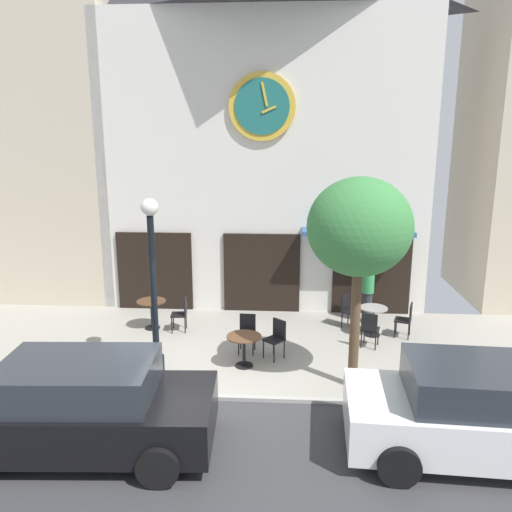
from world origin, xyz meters
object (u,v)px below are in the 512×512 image
cafe_table_near_curb (152,308)px  pedestrian_green (368,292)px  cafe_chair_by_entrance (348,308)px  street_tree (360,228)px  cafe_chair_corner (406,318)px  cafe_table_leftmost (373,316)px  cafe_chair_facing_wall (276,336)px  parked_car_white (484,412)px  cafe_table_center_left (244,344)px  cafe_chair_mid_row (370,327)px  parked_car_black (80,407)px  street_lamp (153,287)px  cafe_chair_left_end (182,312)px  cafe_chair_under_awning (247,330)px

cafe_table_near_curb → pedestrian_green: bearing=8.3°
cafe_chair_by_entrance → pedestrian_green: pedestrian_green is taller
street_tree → cafe_chair_corner: bearing=58.2°
cafe_table_leftmost → cafe_chair_by_entrance: size_ratio=0.84×
street_tree → cafe_chair_facing_wall: bearing=141.1°
parked_car_white → cafe_table_center_left: bearing=143.8°
cafe_chair_mid_row → cafe_chair_by_entrance: bearing=104.8°
cafe_table_center_left → parked_car_black: size_ratio=0.18×
street_lamp → cafe_chair_by_entrance: size_ratio=4.22×
cafe_chair_corner → cafe_table_leftmost: bearing=174.3°
street_lamp → parked_car_white: (5.95, -2.61, -1.17)m
cafe_table_center_left → cafe_chair_left_end: cafe_chair_left_end is taller
cafe_chair_under_awning → parked_car_white: (4.07, -3.81, 0.23)m
cafe_chair_left_end → cafe_chair_facing_wall: bearing=-30.4°
parked_car_white → cafe_chair_under_awning: bearing=136.9°
cafe_chair_mid_row → cafe_chair_under_awning: same height
parked_car_white → cafe_chair_left_end: bearing=139.7°
pedestrian_green → cafe_table_near_curb: bearing=-171.7°
street_tree → cafe_chair_under_awning: size_ratio=4.76×
cafe_table_center_left → cafe_chair_under_awning: cafe_chair_under_awning is taller
street_tree → cafe_table_near_curb: 6.35m
street_tree → cafe_chair_under_awning: 3.93m
cafe_chair_corner → street_tree: bearing=-121.8°
cafe_chair_mid_row → cafe_chair_left_end: same height
cafe_table_leftmost → cafe_chair_left_end: 4.96m
cafe_chair_facing_wall → parked_car_black: parked_car_black is taller
cafe_table_leftmost → parked_car_black: size_ratio=0.17×
cafe_table_near_curb → cafe_chair_corner: cafe_chair_corner is taller
cafe_table_near_curb → cafe_chair_corner: size_ratio=0.86×
pedestrian_green → parked_car_black: size_ratio=0.38×
cafe_chair_left_end → cafe_chair_under_awning: size_ratio=1.00×
cafe_chair_mid_row → parked_car_white: bearing=-74.8°
street_lamp → cafe_chair_mid_row: bearing=18.1°
cafe_chair_mid_row → pedestrian_green: 1.81m
street_tree → cafe_chair_facing_wall: size_ratio=4.76×
street_tree → cafe_chair_left_end: street_tree is taller
street_lamp → cafe_chair_corner: 6.44m
street_tree → cafe_chair_by_entrance: street_tree is taller
cafe_table_near_curb → cafe_table_center_left: (2.65, -2.12, -0.03)m
street_lamp → cafe_chair_facing_wall: (2.58, 0.90, -1.40)m
street_tree → cafe_table_center_left: (-2.30, 0.76, -2.76)m
cafe_table_near_curb → cafe_chair_mid_row: 5.67m
street_lamp → street_tree: size_ratio=0.89×
street_tree → cafe_chair_mid_row: bearing=72.0°
cafe_chair_under_awning → cafe_table_leftmost: bearing=20.6°
street_lamp → cafe_chair_left_end: street_lamp is taller
cafe_chair_left_end → pedestrian_green: (4.95, 0.97, 0.33)m
cafe_table_near_curb → cafe_chair_left_end: bearing=-8.2°
street_tree → cafe_table_center_left: size_ratio=5.53×
cafe_table_near_curb → cafe_chair_under_awning: cafe_chair_under_awning is taller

